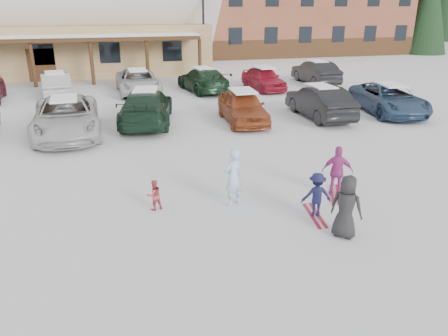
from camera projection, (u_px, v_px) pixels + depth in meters
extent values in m
plane|color=white|center=(222.00, 220.00, 11.01)|extent=(160.00, 160.00, 0.00)
cube|color=tan|center=(21.00, 48.00, 33.66)|extent=(28.00, 10.00, 3.60)
cube|color=#422814|center=(1.00, 40.00, 27.66)|extent=(25.20, 2.60, 0.25)
cube|color=brown|center=(136.00, 9.00, 43.94)|extent=(7.00, 12.60, 9.00)
cube|color=#422814|center=(304.00, 49.00, 42.48)|extent=(24.00, 0.10, 1.80)
cylinder|color=black|center=(204.00, 30.00, 31.97)|extent=(0.16, 0.16, 6.39)
cylinder|color=black|center=(422.00, 47.00, 46.66)|extent=(0.60, 0.60, 1.32)
cylinder|color=black|center=(182.00, 43.00, 52.05)|extent=(0.60, 0.60, 1.08)
cone|color=black|center=(180.00, 2.00, 50.42)|extent=(3.96, 3.96, 8.10)
cylinder|color=black|center=(380.00, 36.00, 60.25)|extent=(0.60, 0.60, 1.38)
imported|color=#B2CDF2|center=(233.00, 178.00, 11.54)|extent=(0.69, 0.61, 1.59)
imported|color=#BD3A45|center=(154.00, 195.00, 11.41)|extent=(0.48, 0.42, 0.83)
imported|color=#161740|center=(317.00, 195.00, 11.01)|extent=(0.81, 0.54, 1.18)
cube|color=#A31730|center=(315.00, 215.00, 11.21)|extent=(0.40, 1.41, 0.03)
imported|color=#B33688|center=(337.00, 171.00, 12.16)|extent=(0.92, 0.68, 1.45)
cube|color=#A31730|center=(335.00, 195.00, 12.41)|extent=(0.77, 1.35, 0.03)
imported|color=#232325|center=(346.00, 207.00, 9.97)|extent=(0.86, 0.87, 1.52)
imported|color=silver|center=(66.00, 117.00, 17.73)|extent=(2.87, 5.70, 1.54)
imported|color=#173020|center=(146.00, 107.00, 19.46)|extent=(3.03, 5.60, 1.54)
imported|color=#9C4722|center=(243.00, 106.00, 19.71)|extent=(1.89, 4.33, 1.45)
imported|color=black|center=(320.00, 102.00, 20.48)|extent=(1.68, 4.60, 1.51)
imported|color=#344E6F|center=(389.00, 99.00, 21.35)|extent=(2.94, 5.34, 1.42)
imported|color=#B1B2B6|center=(56.00, 85.00, 24.85)|extent=(2.13, 4.48, 1.42)
imported|color=silver|center=(138.00, 82.00, 25.86)|extent=(2.57, 5.22, 1.43)
imported|color=#17331E|center=(203.00, 80.00, 26.57)|extent=(2.79, 5.17, 1.42)
imported|color=#AF1C34|center=(264.00, 78.00, 27.10)|extent=(2.05, 4.24, 1.40)
imported|color=black|center=(316.00, 72.00, 29.14)|extent=(1.70, 4.58, 1.50)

